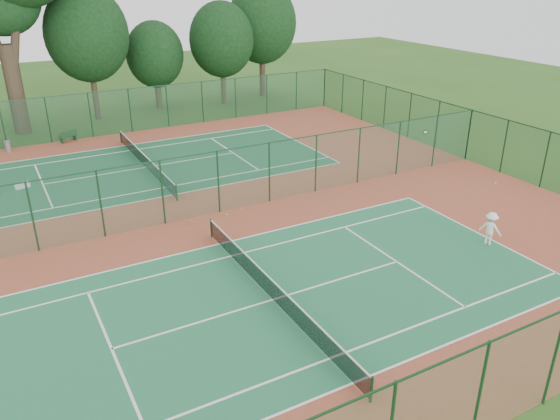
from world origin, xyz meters
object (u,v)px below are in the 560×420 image
object	(u,v)px
trash_bin	(8,146)
kit_bag	(22,185)
bench	(69,136)
player_near	(490,229)

from	to	relation	value
trash_bin	kit_bag	xyz separation A→B (m)	(0.14, -8.22, -0.23)
bench	kit_bag	world-z (taller)	bench
bench	trash_bin	bearing A→B (deg)	160.33
player_near	kit_bag	bearing A→B (deg)	22.30
bench	player_near	bearing A→B (deg)	-85.82
trash_bin	bench	size ratio (longest dim) A/B	0.55
bench	kit_bag	distance (m)	9.51
trash_bin	kit_bag	world-z (taller)	trash_bin
bench	kit_bag	bearing A→B (deg)	-139.97
player_near	kit_bag	distance (m)	26.64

